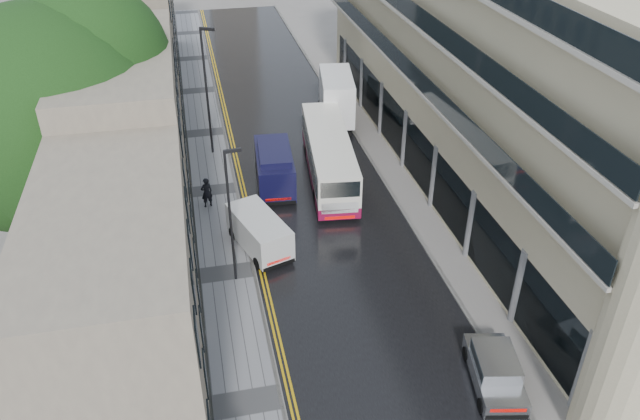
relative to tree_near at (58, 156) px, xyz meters
name	(u,v)px	position (x,y,z in m)	size (l,w,h in m)	color
road	(309,181)	(12.50, 7.50, -6.94)	(9.00, 85.00, 0.02)	black
left_sidewalk	(215,191)	(6.65, 7.50, -6.89)	(2.70, 85.00, 0.12)	gray
right_sidewalk	(391,171)	(17.90, 7.50, -6.89)	(1.80, 85.00, 0.12)	slate
old_shop_row	(140,88)	(3.05, 10.00, -0.95)	(4.50, 56.00, 12.00)	gray
modern_block	(488,69)	(22.80, 6.00, 0.05)	(8.00, 40.00, 14.00)	beige
tree_near	(58,156)	(0.00, 0.00, 0.00)	(10.56, 10.56, 13.89)	black
tree_far	(94,70)	(0.30, 13.00, -0.72)	(9.24, 9.24, 12.46)	black
cream_bus	(316,182)	(12.35, 4.81, -5.48)	(2.41, 10.60, 2.89)	white
white_lorry	(323,107)	(14.97, 14.35, -5.01)	(2.19, 7.28, 3.82)	white
silver_hatchback	(484,398)	(15.36, -11.37, -6.19)	(1.71, 3.90, 1.46)	#9B9CA0
white_van	(257,252)	(8.20, -0.67, -5.94)	(1.87, 4.36, 1.97)	silver
navy_van	(260,182)	(9.22, 5.65, -5.56)	(2.14, 5.34, 2.72)	black
pedestrian	(207,192)	(6.14, 5.69, -5.90)	(0.67, 0.44, 1.84)	black
lamp_post_near	(230,219)	(7.01, -1.39, -3.33)	(0.79, 0.17, 7.00)	black
lamp_post_far	(207,93)	(6.91, 12.58, -2.63)	(0.94, 0.21, 8.39)	black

